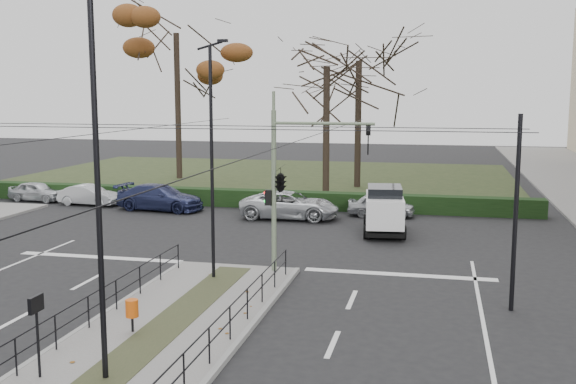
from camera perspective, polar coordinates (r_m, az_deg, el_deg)
name	(u,v)px	position (r m, az deg, el deg)	size (l,w,h in m)	color
ground	(192,309)	(21.30, -8.11, -9.75)	(140.00, 140.00, 0.00)	black
median_island	(160,335)	(19.10, -10.82, -11.77)	(4.40, 15.00, 0.14)	slate
park	(265,177)	(53.01, -1.94, 1.26)	(38.00, 26.00, 0.10)	#263219
hedge	(208,197)	(40.25, -6.76, -0.41)	(38.00, 1.00, 1.00)	black
median_railing	(157,304)	(18.72, -11.02, -9.26)	(4.14, 13.24, 0.92)	black
catenary	(208,192)	(22.01, -6.80, 0.01)	(20.00, 34.00, 6.00)	black
traffic_light	(283,179)	(24.22, -0.42, 1.13)	(3.98, 2.27, 5.85)	slate
litter_bin	(132,309)	(19.07, -13.07, -9.61)	(0.35, 0.35, 0.90)	black
info_panel	(36,313)	(16.50, -20.54, -9.60)	(0.11, 0.50, 1.93)	black
streetlamp_median_near	(98,179)	(15.31, -15.77, 1.10)	(0.76, 0.15, 9.05)	black
streetlamp_median_far	(212,159)	(23.38, -6.43, 2.76)	(0.69, 0.14, 8.25)	black
parked_car_first	(37,191)	(44.25, -20.48, 0.05)	(1.43, 3.56, 1.21)	#B5B8BD
parked_car_second	(89,195)	(41.63, -16.49, -0.26)	(1.28, 3.67, 1.21)	#B5B8BD
parked_car_third	(160,197)	(38.90, -10.77, -0.45)	(2.06, 5.06, 1.47)	#1F254A
parked_car_fourth	(290,205)	(35.66, 0.14, -1.12)	(2.40, 5.20, 1.45)	#B5B8BD
white_van	(384,209)	(32.15, 8.15, -1.42)	(2.27, 4.30, 2.26)	white
rust_tree	(176,33)	(52.56, -9.45, 13.12)	(8.97, 8.97, 14.43)	black
bare_tree_center	(359,70)	(47.07, 6.02, 10.23)	(8.71, 8.71, 11.57)	black
bare_tree_near	(327,76)	(43.63, 3.30, 9.77)	(6.06, 6.06, 10.87)	black
parked_car_fifth	(381,205)	(36.64, 7.90, -1.12)	(1.44, 3.58, 1.22)	#B5B8BD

